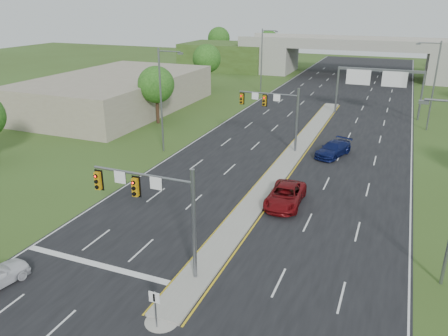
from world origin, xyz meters
TOP-DOWN VIEW (x-y plane):
  - ground at (0.00, 0.00)m, footprint 240.00×240.00m
  - road at (0.00, 35.00)m, footprint 24.00×160.00m
  - median at (0.00, 23.00)m, footprint 2.00×54.00m
  - median_nose at (0.00, -4.00)m, footprint 2.00×2.00m
  - lane_markings at (-0.60, 28.91)m, footprint 23.72×160.00m
  - signal_mast_near at (-2.26, -0.07)m, footprint 6.62×0.60m
  - signal_mast_far at (-2.26, 24.93)m, footprint 6.62×0.60m
  - keep_right_sign at (0.00, -4.53)m, footprint 0.60×0.13m
  - sign_gantry at (6.68, 44.92)m, footprint 11.58×0.44m
  - overpass at (0.00, 80.00)m, footprint 80.00×14.00m
  - lightpole_l_mid at (-13.30, 20.00)m, footprint 2.85×0.25m
  - lightpole_l_far at (-13.30, 55.00)m, footprint 2.85×0.25m
  - lightpole_r_far at (13.30, 40.00)m, footprint 2.85×0.25m
  - tree_l_near at (-20.00, 30.00)m, footprint 4.80×4.80m
  - tree_l_mid at (-24.00, 55.00)m, footprint 5.20×5.20m
  - tree_back_a at (-38.00, 94.00)m, footprint 6.00×6.00m
  - tree_back_b at (-24.00, 94.00)m, footprint 5.60×5.60m
  - commercial_building at (-30.00, 35.00)m, footprint 18.00×30.00m
  - car_far_a at (2.33, 11.88)m, footprint 2.81×5.76m
  - car_far_b at (4.02, 25.34)m, footprint 3.67×5.67m

SIDE VIEW (x-z plane):
  - ground at x=0.00m, z-range 0.00..0.00m
  - road at x=0.00m, z-range 0.00..0.02m
  - lane_markings at x=-0.60m, z-range 0.02..0.03m
  - median at x=0.00m, z-range 0.02..0.18m
  - median_nose at x=0.00m, z-range 0.02..0.18m
  - car_far_b at x=4.02m, z-range 0.02..1.55m
  - car_far_a at x=2.33m, z-range 0.02..1.60m
  - keep_right_sign at x=0.00m, z-range 0.42..2.62m
  - commercial_building at x=-30.00m, z-range 0.00..5.00m
  - overpass at x=0.00m, z-range -0.50..7.60m
  - signal_mast_near at x=-2.26m, z-range 1.23..8.23m
  - signal_mast_far at x=-2.26m, z-range 1.23..8.23m
  - tree_l_near at x=-20.00m, z-range 1.38..8.98m
  - sign_gantry at x=6.68m, z-range 1.90..8.58m
  - tree_l_mid at x=-24.00m, z-range 1.44..9.57m
  - tree_back_b at x=-24.00m, z-range 1.35..9.67m
  - tree_back_a at x=-38.00m, z-range 1.41..10.26m
  - lightpole_l_mid at x=-13.30m, z-range 0.60..11.60m
  - lightpole_l_far at x=-13.30m, z-range 0.60..11.60m
  - lightpole_r_far at x=13.30m, z-range 0.60..11.60m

